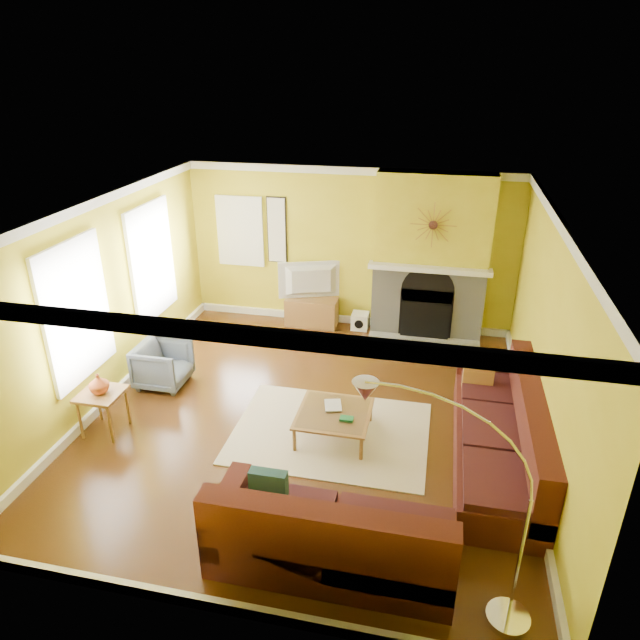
% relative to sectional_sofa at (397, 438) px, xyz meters
% --- Properties ---
extents(floor, '(5.50, 6.00, 0.02)m').
position_rel_sectional_sofa_xyz_m(floor, '(-1.20, 0.85, -0.46)').
color(floor, '#5C3413').
rests_on(floor, ground).
extents(ceiling, '(5.50, 6.00, 0.02)m').
position_rel_sectional_sofa_xyz_m(ceiling, '(-1.20, 0.85, 2.26)').
color(ceiling, white).
rests_on(ceiling, ground).
extents(wall_back, '(5.50, 0.02, 2.70)m').
position_rel_sectional_sofa_xyz_m(wall_back, '(-1.20, 3.86, 0.90)').
color(wall_back, gold).
rests_on(wall_back, ground).
extents(wall_front, '(5.50, 0.02, 2.70)m').
position_rel_sectional_sofa_xyz_m(wall_front, '(-1.20, -2.16, 0.90)').
color(wall_front, gold).
rests_on(wall_front, ground).
extents(wall_left, '(0.02, 6.00, 2.70)m').
position_rel_sectional_sofa_xyz_m(wall_left, '(-3.96, 0.85, 0.90)').
color(wall_left, gold).
rests_on(wall_left, ground).
extents(wall_right, '(0.02, 6.00, 2.70)m').
position_rel_sectional_sofa_xyz_m(wall_right, '(1.56, 0.85, 0.90)').
color(wall_right, gold).
rests_on(wall_right, ground).
extents(baseboard, '(5.50, 6.00, 0.12)m').
position_rel_sectional_sofa_xyz_m(baseboard, '(-1.20, 0.85, -0.39)').
color(baseboard, white).
rests_on(baseboard, floor).
extents(crown_molding, '(5.50, 6.00, 0.12)m').
position_rel_sectional_sofa_xyz_m(crown_molding, '(-1.20, 0.85, 2.19)').
color(crown_molding, white).
rests_on(crown_molding, ceiling).
extents(window_left_near, '(0.06, 1.22, 1.72)m').
position_rel_sectional_sofa_xyz_m(window_left_near, '(-3.92, 2.15, 1.05)').
color(window_left_near, white).
rests_on(window_left_near, wall_left).
extents(window_left_far, '(0.06, 1.22, 1.72)m').
position_rel_sectional_sofa_xyz_m(window_left_far, '(-3.92, 0.25, 1.05)').
color(window_left_far, white).
rests_on(window_left_far, wall_left).
extents(window_back, '(0.82, 0.06, 1.22)m').
position_rel_sectional_sofa_xyz_m(window_back, '(-3.10, 3.81, 1.10)').
color(window_back, white).
rests_on(window_back, wall_back).
extents(wall_art, '(0.34, 0.04, 1.14)m').
position_rel_sectional_sofa_xyz_m(wall_art, '(-2.45, 3.82, 1.15)').
color(wall_art, white).
rests_on(wall_art, wall_back).
extents(fireplace, '(1.80, 0.40, 2.70)m').
position_rel_sectional_sofa_xyz_m(fireplace, '(0.15, 3.65, 0.90)').
color(fireplace, '#999690').
rests_on(fireplace, floor).
extents(mantel, '(1.92, 0.22, 0.08)m').
position_rel_sectional_sofa_xyz_m(mantel, '(0.15, 3.41, 0.80)').
color(mantel, white).
rests_on(mantel, fireplace).
extents(hearth, '(1.80, 0.70, 0.06)m').
position_rel_sectional_sofa_xyz_m(hearth, '(0.15, 3.10, -0.42)').
color(hearth, '#999690').
rests_on(hearth, floor).
extents(sunburst, '(0.70, 0.04, 0.70)m').
position_rel_sectional_sofa_xyz_m(sunburst, '(0.15, 3.42, 1.50)').
color(sunburst, olive).
rests_on(sunburst, fireplace).
extents(rug, '(2.40, 1.80, 0.02)m').
position_rel_sectional_sofa_xyz_m(rug, '(-0.85, 0.55, -0.44)').
color(rug, beige).
rests_on(rug, floor).
extents(sectional_sofa, '(3.10, 3.70, 0.90)m').
position_rel_sectional_sofa_xyz_m(sectional_sofa, '(0.00, 0.00, 0.00)').
color(sectional_sofa, '#501E19').
rests_on(sectional_sofa, floor).
extents(coffee_table, '(0.88, 0.88, 0.35)m').
position_rel_sectional_sofa_xyz_m(coffee_table, '(-0.80, 0.50, -0.28)').
color(coffee_table, white).
rests_on(coffee_table, floor).
extents(media_console, '(0.89, 0.40, 0.49)m').
position_rel_sectional_sofa_xyz_m(media_console, '(-1.80, 3.60, -0.21)').
color(media_console, olive).
rests_on(media_console, floor).
extents(tv, '(1.09, 0.52, 0.64)m').
position_rel_sectional_sofa_xyz_m(tv, '(-1.80, 3.60, 0.36)').
color(tv, black).
rests_on(tv, media_console).
extents(subwoofer, '(0.28, 0.28, 0.28)m').
position_rel_sectional_sofa_xyz_m(subwoofer, '(-0.95, 3.63, -0.31)').
color(subwoofer, white).
rests_on(subwoofer, floor).
extents(armchair, '(0.69, 0.67, 0.63)m').
position_rel_sectional_sofa_xyz_m(armchair, '(-3.40, 1.20, -0.13)').
color(armchair, slate).
rests_on(armchair, floor).
extents(side_table, '(0.51, 0.51, 0.56)m').
position_rel_sectional_sofa_xyz_m(side_table, '(-3.60, 0.00, -0.17)').
color(side_table, olive).
rests_on(side_table, floor).
extents(vase, '(0.24, 0.24, 0.25)m').
position_rel_sectional_sofa_xyz_m(vase, '(-3.60, 0.00, 0.23)').
color(vase, '#C45021').
rests_on(vase, side_table).
extents(book, '(0.27, 0.32, 0.03)m').
position_rel_sectional_sofa_xyz_m(book, '(-0.93, 0.59, -0.09)').
color(book, white).
rests_on(book, coffee_table).
extents(arc_lamp, '(1.36, 0.36, 2.13)m').
position_rel_sectional_sofa_xyz_m(arc_lamp, '(0.52, -1.70, 0.62)').
color(arc_lamp, silver).
rests_on(arc_lamp, floor).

